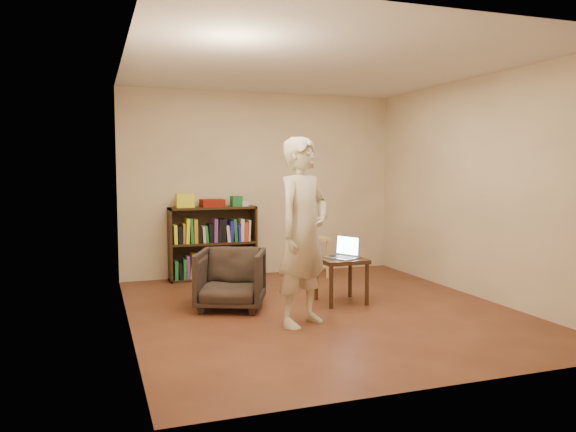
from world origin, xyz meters
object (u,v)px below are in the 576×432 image
object	(u,v)px
side_table	(341,266)
laptop	(343,253)
bookshelf	(213,247)
armchair	(231,279)
stool	(313,245)
person	(303,232)

from	to	relation	value
side_table	laptop	xyz separation A→B (m)	(0.02, -0.01, 0.15)
bookshelf	armchair	world-z (taller)	bookshelf
armchair	laptop	xyz separation A→B (m)	(1.28, -0.15, 0.25)
bookshelf	stool	xyz separation A→B (m)	(1.36, -0.34, 0.02)
armchair	side_table	world-z (taller)	armchair
stool	laptop	bearing A→B (deg)	-98.84
bookshelf	person	world-z (taller)	person
armchair	person	xyz separation A→B (m)	(0.52, -0.85, 0.59)
person	side_table	bearing A→B (deg)	12.91
bookshelf	laptop	bearing A→B (deg)	-58.78
side_table	person	bearing A→B (deg)	-136.08
armchair	person	size ratio (longest dim) A/B	0.39
person	armchair	bearing A→B (deg)	90.48
stool	person	world-z (taller)	person
armchair	laptop	distance (m)	1.31
armchair	side_table	distance (m)	1.27
bookshelf	side_table	size ratio (longest dim) A/B	2.34
side_table	person	distance (m)	1.13
bookshelf	stool	world-z (taller)	bookshelf
armchair	side_table	size ratio (longest dim) A/B	1.40
bookshelf	stool	size ratio (longest dim) A/B	2.13
person	bookshelf	bearing A→B (deg)	67.22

